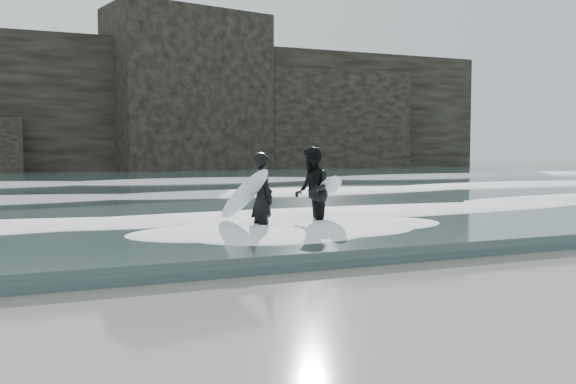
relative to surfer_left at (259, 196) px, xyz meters
name	(u,v)px	position (x,y,z in m)	size (l,w,h in m)	color
ground	(372,324)	(-1.13, -6.57, -0.94)	(120.00, 120.00, 0.00)	#746D50
sea	(89,182)	(-1.13, 22.43, -0.79)	(90.00, 52.00, 0.30)	#354B4C
headland	(63,108)	(-1.13, 39.43, 4.06)	(70.00, 9.00, 10.00)	black
foam_near	(179,213)	(-1.13, 2.43, -0.54)	(60.00, 3.20, 0.20)	white
foam_mid	(130,193)	(-1.13, 9.43, -0.52)	(60.00, 4.00, 0.24)	white
foam_far	(98,180)	(-1.13, 18.43, -0.49)	(60.00, 4.80, 0.30)	white
surfer_left	(259,196)	(0.00, 0.00, 0.00)	(1.07, 1.92, 1.87)	black
surfer_right	(313,191)	(1.43, 0.35, 0.05)	(1.43, 1.85, 1.98)	black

